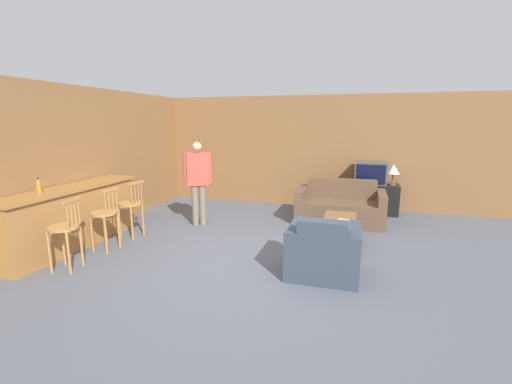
{
  "coord_description": "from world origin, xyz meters",
  "views": [
    {
      "loc": [
        1.47,
        -4.42,
        1.98
      ],
      "look_at": [
        -0.11,
        0.9,
        0.85
      ],
      "focal_mm": 24.0,
      "sensor_mm": 36.0,
      "label": 1
    }
  ],
  "objects_px": {
    "bar_chair_mid": "(105,217)",
    "couch_far": "(340,207)",
    "armchair_near": "(324,252)",
    "table_lamp": "(393,170)",
    "tv": "(370,173)",
    "coffee_table": "(340,223)",
    "tv_unit": "(369,198)",
    "bottle": "(39,186)",
    "book_on_table": "(343,220)",
    "bar_chair_far": "(131,207)",
    "person_by_window": "(198,179)",
    "bar_chair_near": "(65,232)"
  },
  "relations": [
    {
      "from": "table_lamp",
      "to": "bar_chair_mid",
      "type": "bearing_deg",
      "value": -141.5
    },
    {
      "from": "bar_chair_mid",
      "to": "couch_far",
      "type": "bearing_deg",
      "value": 37.33
    },
    {
      "from": "bar_chair_near",
      "to": "tv_unit",
      "type": "distance_m",
      "value": 5.91
    },
    {
      "from": "bar_chair_far",
      "to": "bottle",
      "type": "relative_size",
      "value": 4.55
    },
    {
      "from": "table_lamp",
      "to": "bottle",
      "type": "bearing_deg",
      "value": -141.6
    },
    {
      "from": "bar_chair_near",
      "to": "armchair_near",
      "type": "distance_m",
      "value": 3.47
    },
    {
      "from": "tv",
      "to": "book_on_table",
      "type": "distance_m",
      "value": 2.43
    },
    {
      "from": "bar_chair_near",
      "to": "bar_chair_mid",
      "type": "height_order",
      "value": "same"
    },
    {
      "from": "book_on_table",
      "to": "person_by_window",
      "type": "relative_size",
      "value": 0.13
    },
    {
      "from": "bar_chair_far",
      "to": "armchair_near",
      "type": "height_order",
      "value": "bar_chair_far"
    },
    {
      "from": "coffee_table",
      "to": "book_on_table",
      "type": "height_order",
      "value": "book_on_table"
    },
    {
      "from": "couch_far",
      "to": "tv_unit",
      "type": "xyz_separation_m",
      "value": [
        0.57,
        0.93,
        0.02
      ]
    },
    {
      "from": "bar_chair_mid",
      "to": "bar_chair_far",
      "type": "distance_m",
      "value": 0.65
    },
    {
      "from": "couch_far",
      "to": "table_lamp",
      "type": "xyz_separation_m",
      "value": [
        1.03,
        0.93,
        0.68
      ]
    },
    {
      "from": "coffee_table",
      "to": "table_lamp",
      "type": "bearing_deg",
      "value": 66.29
    },
    {
      "from": "bar_chair_mid",
      "to": "couch_far",
      "type": "xyz_separation_m",
      "value": [
        3.44,
        2.62,
        -0.23
      ]
    },
    {
      "from": "bar_chair_far",
      "to": "person_by_window",
      "type": "bearing_deg",
      "value": 51.41
    },
    {
      "from": "couch_far",
      "to": "tv_unit",
      "type": "height_order",
      "value": "couch_far"
    },
    {
      "from": "bar_chair_mid",
      "to": "book_on_table",
      "type": "xyz_separation_m",
      "value": [
        3.56,
        1.21,
        -0.09
      ]
    },
    {
      "from": "tv_unit",
      "to": "person_by_window",
      "type": "xyz_separation_m",
      "value": [
        -3.21,
        -1.91,
        0.59
      ]
    },
    {
      "from": "coffee_table",
      "to": "table_lamp",
      "type": "height_order",
      "value": "table_lamp"
    },
    {
      "from": "armchair_near",
      "to": "book_on_table",
      "type": "xyz_separation_m",
      "value": [
        0.19,
        1.14,
        0.13
      ]
    },
    {
      "from": "person_by_window",
      "to": "book_on_table",
      "type": "bearing_deg",
      "value": -9.09
    },
    {
      "from": "bar_chair_near",
      "to": "person_by_window",
      "type": "relative_size",
      "value": 0.61
    },
    {
      "from": "armchair_near",
      "to": "table_lamp",
      "type": "height_order",
      "value": "table_lamp"
    },
    {
      "from": "bottle",
      "to": "book_on_table",
      "type": "height_order",
      "value": "bottle"
    },
    {
      "from": "coffee_table",
      "to": "tv_unit",
      "type": "xyz_separation_m",
      "value": [
        0.51,
        2.22,
        -0.03
      ]
    },
    {
      "from": "bar_chair_near",
      "to": "person_by_window",
      "type": "height_order",
      "value": "person_by_window"
    },
    {
      "from": "couch_far",
      "to": "coffee_table",
      "type": "bearing_deg",
      "value": -87.44
    },
    {
      "from": "coffee_table",
      "to": "person_by_window",
      "type": "relative_size",
      "value": 0.62
    },
    {
      "from": "bar_chair_mid",
      "to": "tv",
      "type": "relative_size",
      "value": 1.49
    },
    {
      "from": "tv_unit",
      "to": "bottle",
      "type": "relative_size",
      "value": 5.61
    },
    {
      "from": "bar_chair_near",
      "to": "tv",
      "type": "relative_size",
      "value": 1.49
    },
    {
      "from": "tv",
      "to": "couch_far",
      "type": "bearing_deg",
      "value": -121.49
    },
    {
      "from": "couch_far",
      "to": "tv",
      "type": "bearing_deg",
      "value": 58.51
    },
    {
      "from": "bar_chair_mid",
      "to": "book_on_table",
      "type": "bearing_deg",
      "value": 18.78
    },
    {
      "from": "bottle",
      "to": "couch_far",
      "type": "bearing_deg",
      "value": 37.4
    },
    {
      "from": "bar_chair_far",
      "to": "bottle",
      "type": "xyz_separation_m",
      "value": [
        -0.66,
        -1.16,
        0.55
      ]
    },
    {
      "from": "armchair_near",
      "to": "coffee_table",
      "type": "distance_m",
      "value": 1.28
    },
    {
      "from": "bar_chair_near",
      "to": "bar_chair_far",
      "type": "xyz_separation_m",
      "value": [
        0.0,
        1.42,
        0.0
      ]
    },
    {
      "from": "coffee_table",
      "to": "bottle",
      "type": "bearing_deg",
      "value": -156.02
    },
    {
      "from": "bar_chair_near",
      "to": "coffee_table",
      "type": "bearing_deg",
      "value": 31.08
    },
    {
      "from": "bar_chair_mid",
      "to": "tv",
      "type": "xyz_separation_m",
      "value": [
        4.01,
        3.56,
        0.36
      ]
    },
    {
      "from": "bar_chair_mid",
      "to": "tv",
      "type": "distance_m",
      "value": 5.37
    },
    {
      "from": "coffee_table",
      "to": "book_on_table",
      "type": "relative_size",
      "value": 4.9
    },
    {
      "from": "tv_unit",
      "to": "armchair_near",
      "type": "bearing_deg",
      "value": -100.54
    },
    {
      "from": "bar_chair_near",
      "to": "bottle",
      "type": "relative_size",
      "value": 4.55
    },
    {
      "from": "bottle",
      "to": "book_on_table",
      "type": "xyz_separation_m",
      "value": [
        4.22,
        1.72,
        -0.65
      ]
    },
    {
      "from": "book_on_table",
      "to": "couch_far",
      "type": "bearing_deg",
      "value": 94.64
    },
    {
      "from": "couch_far",
      "to": "person_by_window",
      "type": "height_order",
      "value": "person_by_window"
    }
  ]
}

